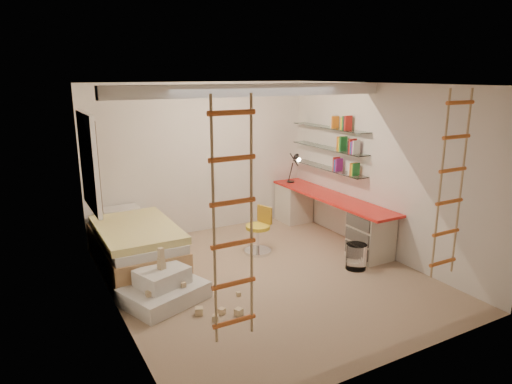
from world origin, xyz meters
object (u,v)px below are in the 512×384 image
bed (135,245)px  play_platform (164,289)px  desk (328,215)px  swivel_chair (259,236)px

bed → play_platform: (0.03, -1.20, -0.17)m
desk → bed: size_ratio=1.40×
swivel_chair → play_platform: bearing=-155.6°
bed → swivel_chair: bearing=-11.7°
swivel_chair → play_platform: (-1.80, -0.82, -0.11)m
bed → play_platform: bed is taller
desk → swivel_chair: 1.37m
play_platform → bed: bearing=91.4°
desk → play_platform: (-3.17, -0.83, -0.24)m
desk → swivel_chair: desk is taller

